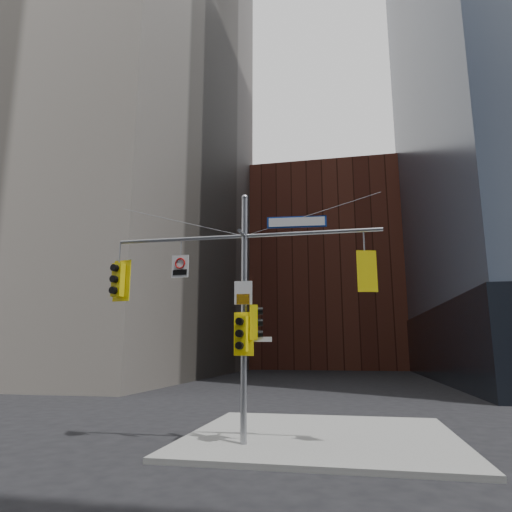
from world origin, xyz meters
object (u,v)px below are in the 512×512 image
at_px(traffic_light_west_arm, 118,280).
at_px(regulatory_sign_arm, 180,266).
at_px(traffic_light_pole_front, 242,334).
at_px(street_sign_blade, 297,222).
at_px(signal_assembly, 244,289).
at_px(traffic_light_pole_side, 255,322).
at_px(traffic_light_east_arm, 365,272).

relative_size(traffic_light_west_arm, regulatory_sign_arm, 1.89).
bearing_deg(traffic_light_pole_front, street_sign_blade, 15.99).
height_order(signal_assembly, traffic_light_pole_side, signal_assembly).
xyz_separation_m(traffic_light_west_arm, regulatory_sign_arm, (2.03, -0.03, 0.37)).
bearing_deg(signal_assembly, regulatory_sign_arm, -179.42).
xyz_separation_m(traffic_light_pole_side, traffic_light_pole_front, (-0.32, -0.28, -0.32)).
bearing_deg(signal_assembly, traffic_light_pole_side, 2.90).
xyz_separation_m(traffic_light_west_arm, traffic_light_pole_front, (4.02, -0.28, -1.68)).
height_order(traffic_light_pole_front, regulatory_sign_arm, regulatory_sign_arm).
distance_m(traffic_light_east_arm, traffic_light_pole_front, 3.86).
height_order(traffic_light_east_arm, traffic_light_pole_front, traffic_light_east_arm).
bearing_deg(traffic_light_west_arm, traffic_light_east_arm, 10.82).
bearing_deg(traffic_light_pole_side, traffic_light_west_arm, 77.29).
height_order(traffic_light_west_arm, traffic_light_east_arm, traffic_light_west_arm).
height_order(traffic_light_east_arm, traffic_light_pole_side, traffic_light_east_arm).
bearing_deg(regulatory_sign_arm, traffic_light_pole_front, -1.87).
distance_m(traffic_light_east_arm, traffic_light_pole_side, 3.42).
bearing_deg(traffic_light_east_arm, traffic_light_west_arm, -14.47).
height_order(traffic_light_east_arm, regulatory_sign_arm, regulatory_sign_arm).
bearing_deg(traffic_light_east_arm, regulatory_sign_arm, -14.16).
xyz_separation_m(traffic_light_west_arm, street_sign_blade, (5.59, -0.01, 1.55)).
bearing_deg(traffic_light_pole_side, traffic_light_east_arm, -103.02).
bearing_deg(street_sign_blade, regulatory_sign_arm, 175.99).
bearing_deg(regulatory_sign_arm, street_sign_blade, 5.57).
height_order(traffic_light_west_arm, traffic_light_pole_front, traffic_light_west_arm).
height_order(traffic_light_west_arm, regulatory_sign_arm, regulatory_sign_arm).
relative_size(traffic_light_west_arm, traffic_light_pole_front, 1.06).
height_order(traffic_light_pole_side, regulatory_sign_arm, regulatory_sign_arm).
bearing_deg(signal_assembly, traffic_light_east_arm, 0.03).
distance_m(signal_assembly, regulatory_sign_arm, 2.13).
bearing_deg(street_sign_blade, traffic_light_east_arm, -4.43).
relative_size(traffic_light_west_arm, traffic_light_pole_side, 1.31).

